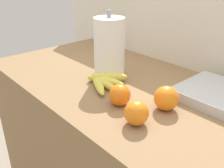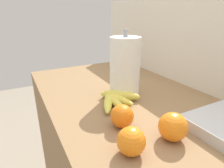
{
  "view_description": "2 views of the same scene",
  "coord_description": "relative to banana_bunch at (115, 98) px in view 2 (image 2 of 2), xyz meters",
  "views": [
    {
      "loc": [
        0.53,
        -0.68,
        1.31
      ],
      "look_at": [
        -0.11,
        -0.1,
        0.91
      ],
      "focal_mm": 40.32,
      "sensor_mm": 36.0,
      "label": 1
    },
    {
      "loc": [
        0.42,
        -0.42,
        1.21
      ],
      "look_at": [
        -0.16,
        -0.11,
        0.96
      ],
      "focal_mm": 30.18,
      "sensor_mm": 36.0,
      "label": 2
    }
  ],
  "objects": [
    {
      "name": "orange_right",
      "position": [
        0.16,
        -0.07,
        0.02
      ],
      "size": [
        0.08,
        0.08,
        0.08
      ],
      "primitive_type": "sphere",
      "color": "orange",
      "rests_on": "counter"
    },
    {
      "name": "wall_back",
      "position": [
        0.19,
        0.44,
        -0.24
      ],
      "size": [
        2.03,
        0.06,
        1.3
      ],
      "primitive_type": "cube",
      "color": "silver",
      "rests_on": "ground"
    },
    {
      "name": "orange_back_right",
      "position": [
        0.28,
        -0.11,
        0.02
      ],
      "size": [
        0.08,
        0.08,
        0.08
      ],
      "primitive_type": "sphere",
      "color": "orange",
      "rests_on": "counter"
    },
    {
      "name": "paper_towel_roll",
      "position": [
        -0.05,
        0.08,
        0.11
      ],
      "size": [
        0.13,
        0.13,
        0.29
      ],
      "color": "white",
      "rests_on": "counter"
    },
    {
      "name": "orange_back_left",
      "position": [
        0.29,
        0.03,
        0.02
      ],
      "size": [
        0.08,
        0.08,
        0.08
      ],
      "primitive_type": "sphere",
      "color": "orange",
      "rests_on": "counter"
    },
    {
      "name": "banana_bunch",
      "position": [
        0.0,
        0.0,
        0.0
      ],
      "size": [
        0.19,
        0.21,
        0.04
      ],
      "color": "#DAD04C",
      "rests_on": "counter"
    }
  ]
}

